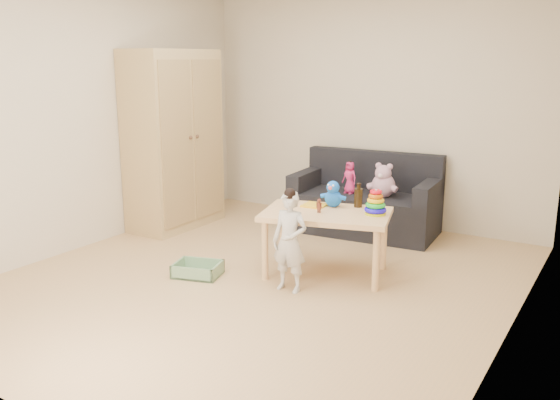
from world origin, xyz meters
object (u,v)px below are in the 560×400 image
Objects in this scene: toddler at (290,243)px; play_table at (326,243)px; sofa at (364,213)px; wardrobe at (174,140)px.

play_table is at bearing 79.77° from toddler.
toddler is at bearing -98.99° from play_table.
sofa is 1.85m from toddler.
toddler is (-0.08, -0.48, 0.12)m from play_table.
wardrobe is 2.35m from toddler.
wardrobe is 1.81× the size of play_table.
wardrobe is 2.30m from play_table.
wardrobe is at bearing 153.14° from toddler.
play_table is 1.33× the size of toddler.
wardrobe is at bearing -160.17° from sofa.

